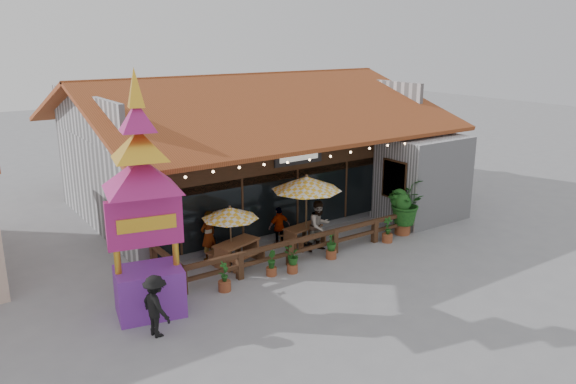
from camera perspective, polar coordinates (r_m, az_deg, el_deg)
ground at (r=21.50m, az=4.92°, el=-5.50°), size 100.00×100.00×0.00m
restaurant_building at (r=26.21m, az=-3.77°, el=3.43°), size 15.50×14.73×6.09m
patio_railing at (r=19.80m, az=0.39°, el=-5.43°), size 10.00×2.60×0.92m
umbrella_left at (r=19.34m, az=-5.90°, el=-2.15°), size 2.28×2.28×2.12m
umbrella_right at (r=20.73m, az=1.89°, el=0.86°), size 2.71×2.71×2.81m
picnic_table_left at (r=19.77m, az=-5.23°, el=-5.77°), size 2.01×1.86×0.80m
picnic_table_right at (r=21.45m, az=1.53°, el=-4.12°), size 1.66×1.49×0.71m
thai_sign_tower at (r=15.64m, az=-14.64°, el=1.12°), size 3.26×3.26×7.47m
tropical_plant at (r=22.77m, az=11.69°, el=-1.14°), size 2.11×2.15×2.25m
diner_a at (r=20.10m, az=-8.09°, el=-4.37°), size 0.76×0.60×1.81m
diner_b at (r=20.73m, az=3.18°, el=-3.45°), size 0.96×0.76×1.92m
diner_c at (r=21.24m, az=-0.90°, el=-3.53°), size 0.92×0.45×1.52m
pedestrian at (r=15.46m, az=-13.28°, el=-11.21°), size 0.82×1.20×1.71m
planter_a at (r=17.81m, az=-6.48°, el=-8.73°), size 0.42×0.40×0.98m
planter_b at (r=18.79m, az=-1.70°, el=-7.36°), size 0.37×0.40×0.87m
planter_c at (r=18.95m, az=0.45°, el=-6.78°), size 0.65×0.60×0.90m
planter_d at (r=20.20m, az=4.43°, el=-5.54°), size 0.48×0.48×0.94m
planter_e at (r=22.03m, az=10.08°, el=-3.98°), size 0.41×0.41×1.01m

